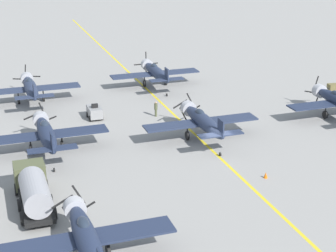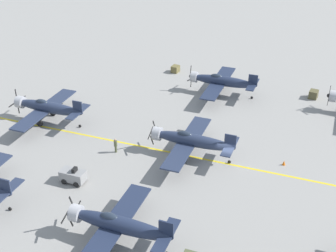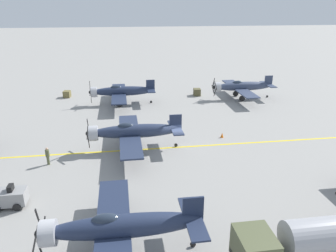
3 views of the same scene
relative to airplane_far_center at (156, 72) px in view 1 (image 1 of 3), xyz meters
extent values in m
plane|color=gray|center=(-1.50, -24.02, -2.01)|extent=(400.00, 400.00, 0.00)
cube|color=yellow|center=(-1.50, -24.02, -2.01)|extent=(0.30, 160.00, 0.01)
ellipsoid|color=#26304A|center=(0.00, -0.41, 0.04)|extent=(1.50, 9.50, 1.42)
cylinder|color=#B7B7BC|center=(0.00, 4.04, 0.04)|extent=(1.58, 0.90, 1.58)
ellipsoid|color=#232D3D|center=(0.00, 0.73, 0.60)|extent=(0.80, 1.70, 0.76)
cube|color=#26304A|center=(0.00, 0.35, -0.30)|extent=(12.00, 2.10, 0.16)
cube|color=#26304A|center=(0.00, -4.50, 0.19)|extent=(4.40, 1.10, 0.12)
cube|color=#26304A|center=(0.00, -4.50, 0.84)|extent=(0.14, 1.30, 1.60)
sphere|color=black|center=(0.00, 4.54, 0.04)|extent=(0.56, 0.56, 0.56)
cube|color=black|center=(0.01, 4.54, 0.91)|extent=(0.16, 0.06, 1.75)
cube|color=black|center=(-0.87, 4.54, 0.05)|extent=(1.75, 0.06, 0.16)
cube|color=black|center=(-0.01, 4.54, -0.84)|extent=(0.16, 0.06, 1.75)
cube|color=black|center=(0.87, 4.54, 0.03)|extent=(1.75, 0.06, 0.16)
cylinder|color=black|center=(-1.50, 0.35, -0.93)|extent=(0.14, 0.14, 1.26)
cylinder|color=black|center=(-1.50, 0.35, -1.56)|extent=(0.22, 0.90, 0.90)
cylinder|color=black|center=(1.50, 0.35, -0.93)|extent=(0.14, 0.14, 1.26)
cylinder|color=black|center=(1.50, 0.35, -1.56)|extent=(0.22, 0.90, 0.90)
cylinder|color=black|center=(0.00, -4.56, -1.83)|extent=(0.12, 0.36, 0.36)
ellipsoid|color=#27314B|center=(-16.59, -2.31, 0.04)|extent=(1.50, 9.50, 1.42)
cylinder|color=#B7B7BC|center=(-16.59, 2.14, 0.04)|extent=(1.57, 0.90, 1.58)
ellipsoid|color=#232D3D|center=(-16.59, -1.17, 0.60)|extent=(0.80, 1.70, 0.76)
cube|color=#27314B|center=(-16.59, -1.55, -0.30)|extent=(12.00, 2.10, 0.16)
cube|color=#27314B|center=(-16.59, -6.40, 0.19)|extent=(4.40, 1.10, 0.12)
cube|color=#27314B|center=(-16.59, -6.40, 0.84)|extent=(0.14, 1.30, 1.60)
sphere|color=black|center=(-16.59, 2.64, 0.04)|extent=(0.56, 0.56, 0.56)
cube|color=black|center=(-15.72, 2.64, 0.13)|extent=(1.75, 0.06, 0.33)
cube|color=black|center=(-16.68, 2.64, 0.91)|extent=(0.33, 0.06, 1.75)
cube|color=black|center=(-17.46, 2.64, -0.06)|extent=(1.75, 0.06, 0.33)
cube|color=black|center=(-16.49, 2.64, -0.83)|extent=(0.33, 0.06, 1.75)
cylinder|color=black|center=(-18.09, -1.55, -0.93)|extent=(0.14, 0.14, 1.26)
cylinder|color=black|center=(-18.09, -1.55, -1.56)|extent=(0.22, 0.90, 0.90)
cylinder|color=black|center=(-15.09, -1.55, -0.93)|extent=(0.14, 0.14, 1.26)
cylinder|color=black|center=(-15.09, -1.55, -1.56)|extent=(0.22, 0.90, 0.90)
cylinder|color=black|center=(-16.59, -6.46, -1.83)|extent=(0.12, 0.36, 0.36)
cylinder|color=#B7B7BC|center=(15.74, -14.59, 0.04)|extent=(1.58, 0.90, 1.58)
ellipsoid|color=#232D3D|center=(15.74, -17.90, 0.60)|extent=(0.80, 1.70, 0.76)
sphere|color=black|center=(15.74, -14.09, 0.04)|extent=(0.56, 0.56, 0.56)
cube|color=black|center=(14.89, -14.09, -0.18)|extent=(1.73, 0.06, 0.57)
cube|color=black|center=(15.95, -14.09, -0.81)|extent=(0.57, 0.06, 1.73)
cube|color=black|center=(16.59, -14.09, 0.25)|extent=(1.73, 0.06, 0.57)
cube|color=black|center=(15.52, -14.09, 0.89)|extent=(0.57, 0.06, 1.73)
cylinder|color=black|center=(14.24, -18.28, -0.93)|extent=(0.14, 0.14, 1.26)
cylinder|color=black|center=(14.24, -18.28, -1.56)|extent=(0.22, 0.90, 0.90)
ellipsoid|color=#212B44|center=(-16.81, -18.49, 0.04)|extent=(1.50, 9.50, 1.42)
cylinder|color=#B7B7BC|center=(-16.81, -14.04, 0.04)|extent=(1.57, 0.90, 1.58)
ellipsoid|color=#232D3D|center=(-16.81, -17.35, 0.60)|extent=(0.80, 1.70, 0.76)
cube|color=#212B44|center=(-16.81, -17.73, -0.30)|extent=(12.00, 2.10, 0.16)
cube|color=#212B44|center=(-16.81, -22.58, 0.19)|extent=(4.40, 1.10, 0.12)
cube|color=#212B44|center=(-16.81, -22.58, 0.84)|extent=(0.14, 1.30, 1.60)
sphere|color=black|center=(-16.81, -13.54, 0.04)|extent=(0.56, 0.56, 0.56)
cube|color=black|center=(-17.64, -13.54, 0.32)|extent=(1.70, 0.06, 0.69)
cube|color=black|center=(-17.09, -13.54, -0.79)|extent=(0.69, 0.06, 1.70)
cube|color=black|center=(-15.98, -13.54, -0.24)|extent=(1.70, 0.06, 0.69)
cube|color=black|center=(-16.53, -13.54, 0.87)|extent=(0.69, 0.06, 1.70)
cylinder|color=black|center=(-18.31, -17.73, -0.93)|extent=(0.14, 0.14, 1.26)
cylinder|color=black|center=(-18.31, -17.73, -1.56)|extent=(0.22, 0.90, 0.90)
cylinder|color=black|center=(-15.31, -17.73, -0.93)|extent=(0.14, 0.14, 1.26)
cylinder|color=black|center=(-15.31, -17.73, -1.56)|extent=(0.22, 0.90, 0.90)
cylinder|color=black|center=(-16.81, -22.64, -1.83)|extent=(0.12, 0.36, 0.36)
ellipsoid|color=#26314A|center=(-1.30, -20.05, 0.04)|extent=(1.50, 9.50, 1.42)
cylinder|color=#B7B7BC|center=(-1.30, -15.60, 0.04)|extent=(1.58, 0.90, 1.58)
ellipsoid|color=#232D3D|center=(-1.30, -18.91, 0.60)|extent=(0.80, 1.70, 0.76)
cube|color=#26314A|center=(-1.30, -19.29, -0.30)|extent=(12.00, 2.10, 0.16)
cube|color=#26314A|center=(-1.30, -24.14, 0.19)|extent=(4.40, 1.10, 0.12)
cube|color=#26314A|center=(-1.30, -24.14, 0.84)|extent=(0.14, 1.30, 1.60)
sphere|color=black|center=(-1.30, -15.10, 0.04)|extent=(0.56, 0.56, 0.56)
cube|color=black|center=(-2.08, -15.10, 0.44)|extent=(1.62, 0.06, 0.92)
cube|color=black|center=(-1.70, -15.10, -0.74)|extent=(0.92, 0.06, 1.62)
cube|color=black|center=(-0.52, -15.10, -0.36)|extent=(1.62, 0.06, 0.92)
cube|color=black|center=(-0.90, -15.10, 0.82)|extent=(0.92, 0.06, 1.62)
cylinder|color=black|center=(-2.80, -19.29, -0.93)|extent=(0.14, 0.14, 1.26)
cylinder|color=black|center=(-2.80, -19.29, -1.56)|extent=(0.22, 0.90, 0.90)
cylinder|color=black|center=(0.20, -19.29, -0.93)|extent=(0.14, 0.14, 1.26)
cylinder|color=black|center=(0.20, -19.29, -1.56)|extent=(0.22, 0.90, 0.90)
cylinder|color=black|center=(-1.30, -24.20, -1.83)|extent=(0.12, 0.36, 0.36)
ellipsoid|color=#232D46|center=(-16.80, -38.14, 0.04)|extent=(1.50, 9.50, 1.42)
cylinder|color=#B7B7BC|center=(-16.80, -33.69, 0.04)|extent=(1.58, 0.90, 1.58)
ellipsoid|color=#232D3D|center=(-16.80, -37.00, 0.60)|extent=(0.80, 1.70, 0.76)
cube|color=#232D46|center=(-16.80, -37.38, -0.30)|extent=(12.00, 2.10, 0.16)
sphere|color=black|center=(-16.80, -33.19, 0.04)|extent=(0.56, 0.56, 0.56)
cube|color=black|center=(-16.02, -33.19, -0.36)|extent=(1.62, 0.06, 0.92)
cube|color=black|center=(-16.41, -33.19, 0.82)|extent=(0.92, 0.06, 1.62)
cube|color=black|center=(-17.58, -33.19, 0.44)|extent=(1.62, 0.06, 0.92)
cube|color=black|center=(-17.20, -33.19, -0.74)|extent=(0.92, 0.06, 1.62)
cylinder|color=black|center=(-18.30, -37.38, -0.93)|extent=(0.14, 0.14, 1.26)
cylinder|color=black|center=(-15.30, -37.38, -0.93)|extent=(0.14, 0.14, 1.26)
cylinder|color=black|center=(-15.30, -37.38, -1.56)|extent=(0.22, 0.90, 0.90)
cube|color=black|center=(-19.16, -28.62, -1.39)|extent=(2.25, 8.00, 0.40)
cube|color=#515638|center=(-19.16, -25.66, -0.59)|extent=(2.50, 2.08, 2.00)
cylinder|color=#9E9EA3|center=(-19.16, -29.94, -0.09)|extent=(2.10, 4.96, 2.10)
cylinder|color=black|center=(-20.35, -26.14, -1.51)|extent=(0.30, 1.00, 1.00)
cylinder|color=black|center=(-17.97, -26.14, -1.51)|extent=(0.30, 1.00, 1.00)
cylinder|color=black|center=(-20.35, -29.02, -1.51)|extent=(0.30, 1.00, 1.00)
cylinder|color=black|center=(-17.97, -29.02, -1.51)|extent=(0.30, 1.00, 1.00)
cylinder|color=black|center=(-20.35, -31.10, -1.51)|extent=(0.30, 1.00, 1.00)
cylinder|color=black|center=(-17.97, -31.10, -1.51)|extent=(0.30, 1.00, 1.00)
cube|color=gray|center=(-10.41, -9.80, -1.21)|extent=(1.40, 2.60, 1.10)
cube|color=black|center=(-10.41, -10.06, -0.44)|extent=(0.70, 0.36, 0.44)
cylinder|color=black|center=(-11.10, -9.09, -1.71)|extent=(0.20, 0.60, 0.60)
cylinder|color=black|center=(-9.73, -9.09, -1.71)|extent=(0.20, 0.60, 0.60)
cylinder|color=black|center=(-11.10, -10.52, -1.71)|extent=(0.20, 0.60, 0.60)
cylinder|color=black|center=(-9.73, -10.52, -1.71)|extent=(0.20, 0.60, 0.60)
cylinder|color=#515638|center=(-3.65, -11.39, -1.59)|extent=(0.26, 0.26, 0.83)
cylinder|color=#515638|center=(-3.65, -11.39, -0.83)|extent=(0.38, 0.38, 0.70)
sphere|color=tan|center=(-3.65, -11.39, -0.37)|extent=(0.23, 0.23, 0.23)
cube|color=brown|center=(21.07, -9.78, -1.48)|extent=(1.39, 1.21, 1.06)
cone|color=orange|center=(0.49, -29.92, -1.74)|extent=(0.36, 0.36, 0.55)
camera|label=1|loc=(-21.94, -69.09, 19.39)|focal=60.00mm
camera|label=2|loc=(-44.15, -33.00, 27.07)|focal=50.00mm
camera|label=3|loc=(-33.20, -18.62, 12.46)|focal=35.00mm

